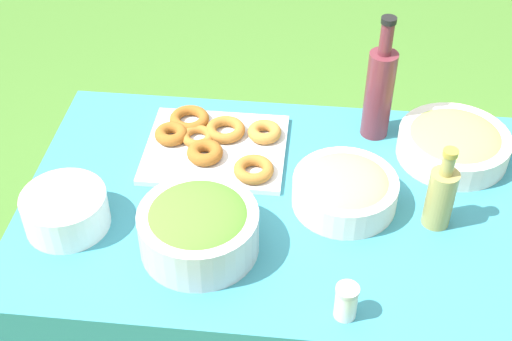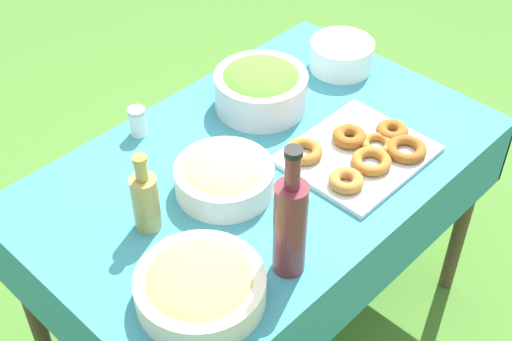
{
  "view_description": "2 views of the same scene",
  "coord_description": "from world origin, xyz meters",
  "views": [
    {
      "loc": [
        0.07,
        -1.34,
        2.05
      ],
      "look_at": [
        -0.08,
        0.05,
        0.83
      ],
      "focal_mm": 50.0,
      "sensor_mm": 36.0,
      "label": 1
    },
    {
      "loc": [
        1.11,
        1.05,
        2.11
      ],
      "look_at": [
        0.07,
        0.05,
        0.82
      ],
      "focal_mm": 50.0,
      "sensor_mm": 36.0,
      "label": 2
    }
  ],
  "objects": [
    {
      "name": "wine_bottle",
      "position": [
        0.24,
        0.31,
        0.92
      ],
      "size": [
        0.08,
        0.08,
        0.37
      ],
      "color": "maroon",
      "rests_on": "picnic_table"
    },
    {
      "name": "picnic_table",
      "position": [
        0.0,
        0.0,
        0.67
      ],
      "size": [
        1.36,
        0.86,
        0.78
      ],
      "color": "teal",
      "rests_on": "ground_plane"
    },
    {
      "name": "plate_stack",
      "position": [
        -0.53,
        -0.14,
        0.82
      ],
      "size": [
        0.21,
        0.21,
        0.1
      ],
      "color": "white",
      "rests_on": "picnic_table"
    },
    {
      "name": "pasta_bowl",
      "position": [
        0.15,
        0.01,
        0.83
      ],
      "size": [
        0.27,
        0.27,
        0.1
      ],
      "color": "silver",
      "rests_on": "picnic_table"
    },
    {
      "name": "donut_platter",
      "position": [
        -0.21,
        0.19,
        0.8
      ],
      "size": [
        0.39,
        0.35,
        0.05
      ],
      "color": "silver",
      "rests_on": "picnic_table"
    },
    {
      "name": "salt_shaker",
      "position": [
        0.16,
        -0.35,
        0.82
      ],
      "size": [
        0.05,
        0.05,
        0.09
      ],
      "color": "white",
      "rests_on": "picnic_table"
    },
    {
      "name": "olive_oil_bottle",
      "position": [
        0.38,
        -0.04,
        0.87
      ],
      "size": [
        0.07,
        0.07,
        0.23
      ],
      "color": "#998E4C",
      "rests_on": "picnic_table"
    },
    {
      "name": "fruit_bowl",
      "position": [
        0.45,
        0.23,
        0.82
      ],
      "size": [
        0.31,
        0.31,
        0.09
      ],
      "color": "silver",
      "rests_on": "picnic_table"
    },
    {
      "name": "salad_bowl",
      "position": [
        -0.19,
        -0.19,
        0.85
      ],
      "size": [
        0.29,
        0.29,
        0.14
      ],
      "color": "silver",
      "rests_on": "picnic_table"
    }
  ]
}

